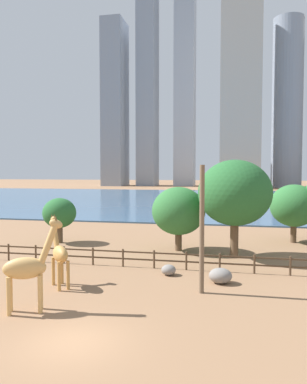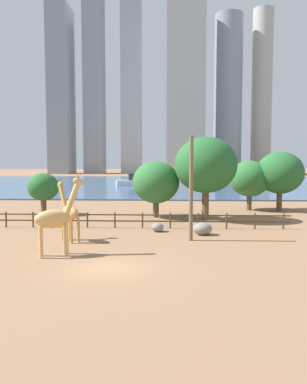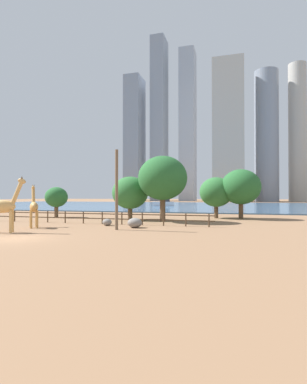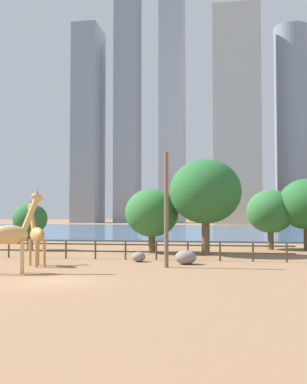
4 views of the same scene
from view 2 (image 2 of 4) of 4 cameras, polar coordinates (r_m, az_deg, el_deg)
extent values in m
plane|color=#8C6647|center=(98.92, 0.73, 1.39)|extent=(400.00, 400.00, 0.00)
cube|color=#3D6084|center=(95.92, 0.67, 1.35)|extent=(180.00, 86.00, 0.20)
cylinder|color=#C18C47|center=(27.09, -13.64, -5.39)|extent=(0.28, 0.28, 1.71)
cylinder|color=#C18C47|center=(27.31, -12.63, -5.29)|extent=(0.28, 0.28, 1.71)
cylinder|color=#C18C47|center=(25.91, -12.41, -5.82)|extent=(0.28, 0.28, 1.71)
cylinder|color=#C18C47|center=(26.14, -11.37, -5.71)|extent=(0.28, 0.28, 1.71)
ellipsoid|color=#C18C47|center=(26.43, -12.57, -3.09)|extent=(1.81, 1.92, 0.99)
cylinder|color=#C18C47|center=(27.35, -13.65, -0.67)|extent=(0.98, 1.06, 1.82)
ellipsoid|color=#C18C47|center=(27.68, -14.06, 1.12)|extent=(0.71, 0.75, 0.63)
cone|color=brown|center=(27.63, -14.21, 1.71)|extent=(0.13, 0.13, 0.18)
cone|color=brown|center=(27.70, -13.92, 1.72)|extent=(0.13, 0.13, 0.18)
cylinder|color=tan|center=(23.16, -13.34, -6.88)|extent=(0.29, 0.29, 1.86)
cylinder|color=tan|center=(22.60, -13.10, -7.16)|extent=(0.29, 0.29, 1.86)
cylinder|color=tan|center=(22.98, -16.92, -7.04)|extent=(0.29, 0.29, 1.86)
cylinder|color=tan|center=(22.42, -16.77, -7.33)|extent=(0.29, 0.29, 1.86)
ellipsoid|color=tan|center=(22.56, -15.09, -3.98)|extent=(2.21, 1.63, 1.08)
cylinder|color=tan|center=(22.60, -12.28, -0.91)|extent=(1.10, 0.75, 2.04)
ellipsoid|color=tan|center=(22.60, -11.40, 1.55)|extent=(0.85, 0.63, 0.64)
cone|color=brown|center=(22.67, -11.45, 2.35)|extent=(0.13, 0.13, 0.20)
cone|color=brown|center=(22.50, -11.37, 2.34)|extent=(0.13, 0.13, 0.20)
cylinder|color=brown|center=(26.06, 5.75, 0.52)|extent=(0.28, 0.28, 7.30)
ellipsoid|color=gray|center=(29.65, 0.62, -5.39)|extent=(0.97, 0.94, 0.70)
ellipsoid|color=gray|center=(28.60, 7.49, -5.55)|extent=(1.43, 1.26, 0.94)
cylinder|color=#4C3826|center=(34.04, -21.55, -3.91)|extent=(0.14, 0.14, 1.30)
cylinder|color=#4C3826|center=(33.17, -17.89, -4.02)|extent=(0.14, 0.14, 1.30)
cylinder|color=#4C3826|center=(32.44, -14.04, -4.13)|extent=(0.14, 0.14, 1.30)
cylinder|color=#4C3826|center=(31.85, -10.04, -4.22)|extent=(0.14, 0.14, 1.30)
cylinder|color=#4C3826|center=(31.43, -5.91, -4.29)|extent=(0.14, 0.14, 1.30)
cylinder|color=#4C3826|center=(31.18, -1.69, -4.34)|extent=(0.14, 0.14, 1.30)
cylinder|color=#4C3826|center=(31.09, 2.58, -4.37)|extent=(0.14, 0.14, 1.30)
cylinder|color=#4C3826|center=(31.18, 6.85, -4.37)|extent=(0.14, 0.14, 1.30)
cylinder|color=#4C3826|center=(31.44, 11.07, -4.35)|extent=(0.14, 0.14, 1.30)
cylinder|color=#4C3826|center=(31.86, 15.20, -4.31)|extent=(0.14, 0.14, 1.30)
cylinder|color=#4C3826|center=(32.44, 19.20, -4.25)|extent=(0.14, 0.14, 1.30)
cube|color=#4C3826|center=(31.19, -3.31, -3.50)|extent=(26.10, 0.08, 0.10)
cube|color=#4C3826|center=(31.26, -3.31, -4.44)|extent=(26.10, 0.08, 0.10)
cylinder|color=brown|center=(44.16, 14.36, -1.53)|extent=(0.56, 0.56, 1.79)
ellipsoid|color=#2D6B33|center=(43.96, 14.43, 2.00)|extent=(4.56, 4.56, 4.10)
cylinder|color=brown|center=(40.72, -16.39, -2.20)|extent=(0.57, 0.57, 1.62)
ellipsoid|color=#26602D|center=(40.53, -16.46, 0.74)|extent=(3.22, 3.22, 2.89)
cylinder|color=brown|center=(44.57, 18.61, -1.31)|extent=(0.61, 0.61, 2.20)
ellipsoid|color=#26602D|center=(44.37, 18.71, 2.81)|extent=(5.25, 5.25, 4.73)
cylinder|color=brown|center=(35.78, 7.91, -1.96)|extent=(0.66, 0.66, 2.87)
ellipsoid|color=#26602D|center=(35.55, 7.97, 4.11)|extent=(5.88, 5.88, 5.29)
cylinder|color=brown|center=(37.35, 0.37, -2.60)|extent=(0.59, 0.59, 1.63)
ellipsoid|color=#2D6B33|center=(37.12, 0.37, 1.50)|extent=(4.65, 4.65, 4.18)
cube|color=navy|center=(137.77, 21.16, 2.31)|extent=(2.20, 5.99, 1.19)
cube|color=#333338|center=(138.43, 21.07, 2.87)|extent=(1.45, 2.16, 1.43)
cube|color=silver|center=(85.17, -3.63, 1.42)|extent=(6.48, 3.61, 1.23)
cube|color=#333338|center=(85.21, -3.12, 2.33)|extent=(2.50, 1.96, 1.47)
cylinder|color=gray|center=(178.26, 11.27, 14.21)|extent=(12.65, 12.65, 71.18)
cube|color=gray|center=(189.42, -13.90, 14.67)|extent=(9.89, 15.20, 78.25)
cube|color=#939EAD|center=(189.56, -3.38, 17.13)|extent=(9.25, 12.52, 93.49)
cylinder|color=#ADA89E|center=(185.68, 16.17, 14.32)|extent=(9.30, 9.30, 74.97)
cube|color=#B7B2A8|center=(166.11, 4.89, 15.53)|extent=(15.88, 15.95, 74.23)
cube|color=gray|center=(191.95, -9.05, 18.34)|extent=(8.57, 13.69, 102.69)
camera|label=1|loc=(5.91, 35.43, 17.95)|focal=35.00mm
camera|label=3|loc=(12.53, 87.92, -11.00)|focal=28.00mm
camera|label=4|loc=(7.45, 126.92, -19.39)|focal=45.00mm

